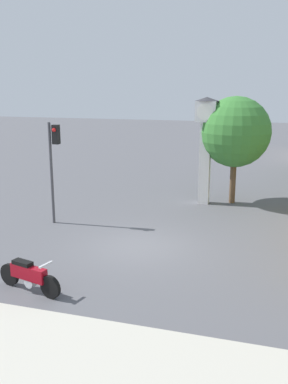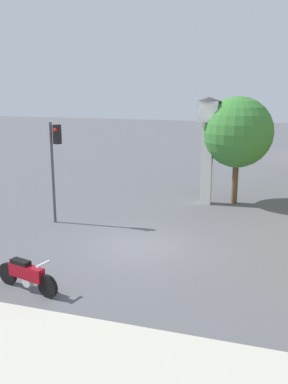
% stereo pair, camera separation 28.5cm
% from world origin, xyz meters
% --- Properties ---
extents(ground_plane, '(120.00, 120.00, 0.00)m').
position_xyz_m(ground_plane, '(0.00, 0.00, 0.00)').
color(ground_plane, '#56565B').
extents(motorcycle, '(2.25, 0.75, 1.01)m').
position_xyz_m(motorcycle, '(-1.98, -4.34, 0.49)').
color(motorcycle, black).
rests_on(motorcycle, ground_plane).
extents(clock_tower, '(1.18, 1.18, 5.31)m').
position_xyz_m(clock_tower, '(1.34, 6.78, 3.49)').
color(clock_tower, white).
rests_on(clock_tower, ground_plane).
extents(traffic_light, '(0.50, 0.35, 4.36)m').
position_xyz_m(traffic_light, '(-4.28, 1.68, 2.99)').
color(traffic_light, '#47474C').
rests_on(traffic_light, ground_plane).
extents(street_tree, '(3.49, 3.49, 5.36)m').
position_xyz_m(street_tree, '(2.72, 7.29, 3.61)').
color(street_tree, brown).
rests_on(street_tree, ground_plane).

